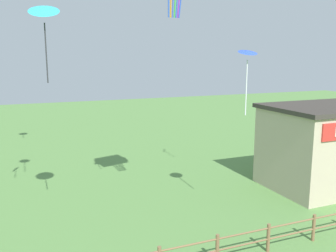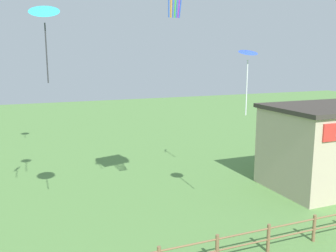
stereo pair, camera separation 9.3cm
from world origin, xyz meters
name	(u,v)px [view 1 (the left image)]	position (x,y,z in m)	size (l,w,h in m)	color
seaside_building	(324,146)	(11.18, 11.48, 2.45)	(6.70, 5.11, 4.86)	#B7A88E
kite_cyan_delta	(44,12)	(-4.18, 10.47, 9.26)	(1.31, 1.24, 3.01)	#2DB2C6
kite_blue_delta	(248,56)	(3.79, 8.84, 7.63)	(0.91, 0.90, 2.84)	blue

